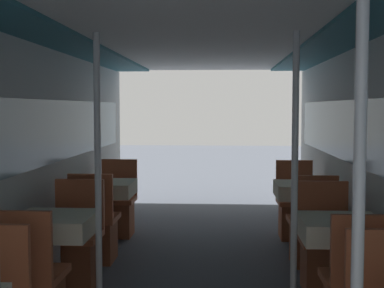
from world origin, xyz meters
name	(u,v)px	position (x,y,z in m)	size (l,w,h in m)	color
wall_left	(13,166)	(-1.41, 2.77, 1.06)	(0.05, 8.34, 2.05)	silver
ceiling_panel	(196,29)	(0.00, 2.77, 2.10)	(2.83, 8.34, 0.07)	white
dining_table_left_1	(54,229)	(-1.05, 2.61, 0.61)	(0.58, 0.58, 0.72)	#4C4C51
chair_left_far_1	(75,253)	(-1.05, 3.15, 0.28)	(0.43, 0.43, 0.89)	brown
support_pole_left_1	(98,174)	(-0.71, 2.61, 1.03)	(0.05, 0.05, 2.05)	silver
dining_table_left_2	(107,191)	(-1.05, 4.40, 0.61)	(0.58, 0.58, 0.72)	#4C4C51
chair_left_near_2	(95,233)	(-1.05, 3.86, 0.28)	(0.43, 0.43, 0.89)	brown
chair_left_far_2	(117,212)	(-1.05, 4.95, 0.28)	(0.43, 0.43, 0.89)	brown
support_pole_right_0	(358,235)	(0.71, 0.81, 1.03)	(0.05, 0.05, 2.05)	silver
dining_table_right_1	(340,233)	(1.05, 2.61, 0.61)	(0.58, 0.58, 0.72)	#4C4C51
chair_right_far_1	(325,257)	(1.05, 3.15, 0.28)	(0.43, 0.43, 0.89)	brown
support_pole_right_1	(295,175)	(0.71, 2.61, 1.03)	(0.05, 0.05, 2.05)	silver
dining_table_right_2	(303,193)	(1.05, 4.40, 0.61)	(0.58, 0.58, 0.72)	#4C4C51
chair_right_near_2	(311,236)	(1.05, 3.86, 0.28)	(0.43, 0.43, 0.89)	brown
chair_right_far_2	(296,214)	(1.05, 4.95, 0.28)	(0.43, 0.43, 0.89)	brown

